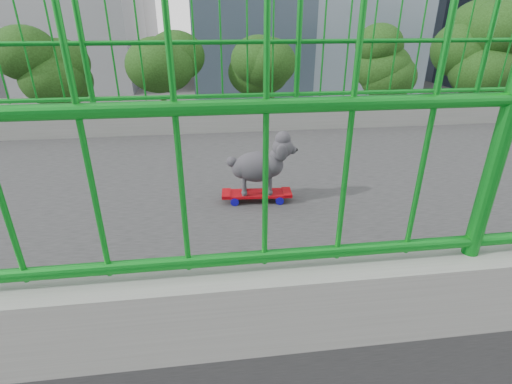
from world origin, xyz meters
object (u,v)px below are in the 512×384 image
Objects in this scene: car_3 at (343,169)px; car_5 at (224,302)px; car_2 at (75,209)px; car_4 at (309,149)px; skateboard at (257,195)px; poodle at (260,164)px.

car_3 is 11.79m from car_5.
car_2 reaches higher than car_4.
poodle is at bearing 90.00° from skateboard.
poodle is 20.94m from car_4.
car_2 is 1.32× the size of car_5.
car_2 reaches higher than car_3.
car_3 is (-3.20, 12.74, -0.11)m from car_2.
poodle reaches higher than car_5.
poodle is at bearing 163.36° from car_4.
skateboard is 0.10× the size of car_3.
car_5 is (6.40, 5.89, -0.08)m from car_2.
skateboard is at bearing -90.00° from poodle.
car_3 is 3.36m from car_4.
car_2 is 13.35m from car_4.
car_3 is at bearing -75.90° from car_2.
car_5 is at bearing 155.52° from car_4.
car_3 is at bearing 161.24° from poodle.
car_3 is (-15.88, 6.73, -6.58)m from poodle.
car_2 is 8.70m from car_5.
poodle is 15.46m from car_2.
skateboard is 15.36m from car_2.
poodle is at bearing 157.04° from car_3.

